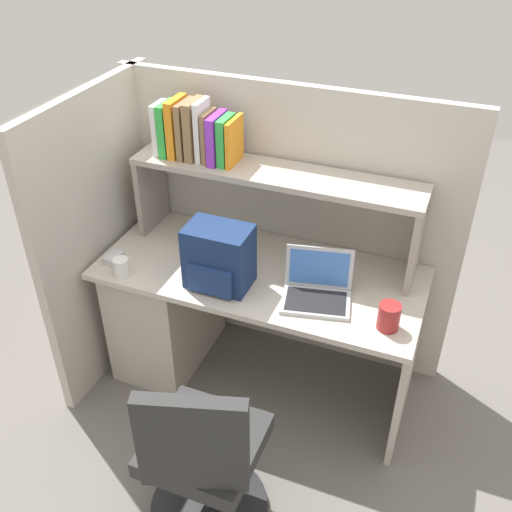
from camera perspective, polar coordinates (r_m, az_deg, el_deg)
ground_plane at (r=3.37m, az=0.32°, el=-11.56°), size 8.00×8.00×0.00m
desk at (r=3.22m, az=-6.14°, el=-4.65°), size 1.60×0.70×0.73m
cubicle_partition_rear at (r=3.17m, az=2.87°, el=2.96°), size 1.84×0.05×1.55m
cubicle_partition_left at (r=3.19m, az=-14.36°, el=2.06°), size 0.05×1.06×1.55m
overhead_hutch at (r=2.87m, az=1.85°, el=6.47°), size 1.44×0.28×0.45m
reference_books_on_shelf at (r=2.92m, az=-5.90°, el=11.83°), size 0.42×0.19×0.29m
laptop at (r=2.71m, az=5.94°, el=-3.18°), size 0.36×0.31×0.22m
backpack at (r=2.73m, az=-3.66°, el=-0.16°), size 0.30×0.23×0.30m
computer_mouse at (r=3.04m, az=-13.61°, el=-0.14°), size 0.07×0.11×0.03m
paper_cup at (r=2.92m, az=-12.92°, el=-1.03°), size 0.08×0.08×0.09m
snack_canister at (r=2.59m, az=12.75°, el=-5.75°), size 0.10×0.10×0.12m
office_chair at (r=2.52m, az=-5.11°, el=-19.50°), size 0.52×0.54×0.93m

